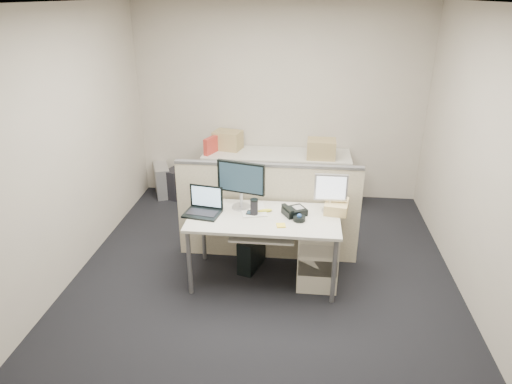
# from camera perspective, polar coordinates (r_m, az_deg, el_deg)

# --- Properties ---
(floor) EXTENTS (4.00, 4.50, 0.01)m
(floor) POSITION_cam_1_polar(r_m,az_deg,el_deg) (4.91, 0.94, -10.77)
(floor) COLOR black
(floor) RESTS_ON ground
(ceiling) EXTENTS (4.00, 4.50, 0.01)m
(ceiling) POSITION_cam_1_polar(r_m,az_deg,el_deg) (4.05, 1.21, 22.63)
(ceiling) COLOR white
(ceiling) RESTS_ON ground
(wall_back) EXTENTS (4.00, 0.02, 2.70)m
(wall_back) POSITION_cam_1_polar(r_m,az_deg,el_deg) (6.45, 2.90, 10.90)
(wall_back) COLOR #BAB0A1
(wall_back) RESTS_ON ground
(wall_front) EXTENTS (4.00, 0.02, 2.70)m
(wall_front) POSITION_cam_1_polar(r_m,az_deg,el_deg) (2.31, -4.17, -14.41)
(wall_front) COLOR #BAB0A1
(wall_front) RESTS_ON ground
(wall_left) EXTENTS (0.02, 4.50, 2.70)m
(wall_left) POSITION_cam_1_polar(r_m,az_deg,el_deg) (4.89, -23.10, 4.80)
(wall_left) COLOR #BAB0A1
(wall_left) RESTS_ON ground
(wall_right) EXTENTS (0.02, 4.50, 2.70)m
(wall_right) POSITION_cam_1_polar(r_m,az_deg,el_deg) (4.58, 26.85, 2.96)
(wall_right) COLOR #BAB0A1
(wall_right) RESTS_ON ground
(desk) EXTENTS (1.50, 0.75, 0.73)m
(desk) POSITION_cam_1_polar(r_m,az_deg,el_deg) (4.57, 0.99, -3.83)
(desk) COLOR #B6B5AA
(desk) RESTS_ON floor
(keyboard_tray) EXTENTS (0.62, 0.32, 0.02)m
(keyboard_tray) POSITION_cam_1_polar(r_m,az_deg,el_deg) (4.43, 0.77, -5.41)
(keyboard_tray) COLOR #B6B5AA
(keyboard_tray) RESTS_ON desk
(drawer_pedestal) EXTENTS (0.40, 0.55, 0.65)m
(drawer_pedestal) POSITION_cam_1_polar(r_m,az_deg,el_deg) (4.77, 7.67, -7.47)
(drawer_pedestal) COLOR beige
(drawer_pedestal) RESTS_ON floor
(cubicle_partition) EXTENTS (2.00, 0.06, 1.10)m
(cubicle_partition) POSITION_cam_1_polar(r_m,az_deg,el_deg) (5.01, 1.45, -2.65)
(cubicle_partition) COLOR beige
(cubicle_partition) RESTS_ON floor
(back_counter) EXTENTS (2.00, 0.60, 0.72)m
(back_counter) POSITION_cam_1_polar(r_m,az_deg,el_deg) (6.44, 2.55, 1.66)
(back_counter) COLOR beige
(back_counter) RESTS_ON floor
(monitor_main) EXTENTS (0.54, 0.31, 0.50)m
(monitor_main) POSITION_cam_1_polar(r_m,az_deg,el_deg) (4.62, -1.87, 0.84)
(monitor_main) COLOR black
(monitor_main) RESTS_ON desk
(monitor_small) EXTENTS (0.33, 0.17, 0.40)m
(monitor_small) POSITION_cam_1_polar(r_m,az_deg,el_deg) (4.61, 9.29, -0.21)
(monitor_small) COLOR #B7B7BC
(monitor_small) RESTS_ON desk
(laptop) EXTENTS (0.39, 0.32, 0.26)m
(laptop) POSITION_cam_1_polar(r_m,az_deg,el_deg) (4.55, -6.81, -1.33)
(laptop) COLOR black
(laptop) RESTS_ON desk
(trackball) EXTENTS (0.15, 0.15, 0.05)m
(trackball) POSITION_cam_1_polar(r_m,az_deg,el_deg) (4.47, 5.42, -3.32)
(trackball) COLOR black
(trackball) RESTS_ON desk
(desk_phone) EXTENTS (0.27, 0.26, 0.07)m
(desk_phone) POSITION_cam_1_polar(r_m,az_deg,el_deg) (4.58, 4.84, -2.44)
(desk_phone) COLOR black
(desk_phone) RESTS_ON desk
(paper_stack) EXTENTS (0.32, 0.37, 0.01)m
(paper_stack) POSITION_cam_1_polar(r_m,az_deg,el_deg) (4.65, -0.34, -2.29)
(paper_stack) COLOR silver
(paper_stack) RESTS_ON desk
(sticky_pad) EXTENTS (0.10, 0.10, 0.01)m
(sticky_pad) POSITION_cam_1_polar(r_m,az_deg,el_deg) (4.36, 3.14, -4.19)
(sticky_pad) COLOR yellow
(sticky_pad) RESTS_ON desk
(travel_mug) EXTENTS (0.08, 0.08, 0.16)m
(travel_mug) POSITION_cam_1_polar(r_m,az_deg,el_deg) (4.53, -0.23, -2.00)
(travel_mug) COLOR black
(travel_mug) RESTS_ON desk
(banana) EXTENTS (0.16, 0.09, 0.04)m
(banana) POSITION_cam_1_polar(r_m,az_deg,el_deg) (4.62, 1.11, -2.34)
(banana) COLOR yellow
(banana) RESTS_ON desk
(cellphone) EXTENTS (0.07, 0.12, 0.01)m
(cellphone) POSITION_cam_1_polar(r_m,az_deg,el_deg) (4.59, -0.81, -2.64)
(cellphone) COLOR black
(cellphone) RESTS_ON desk
(manila_folders) EXTENTS (0.27, 0.32, 0.11)m
(manila_folders) POSITION_cam_1_polar(r_m,az_deg,el_deg) (4.69, 10.02, -1.79)
(manila_folders) COLOR tan
(manila_folders) RESTS_ON desk
(keyboard) EXTENTS (0.43, 0.17, 0.02)m
(keyboard) POSITION_cam_1_polar(r_m,az_deg,el_deg) (4.45, 1.47, -4.94)
(keyboard) COLOR black
(keyboard) RESTS_ON keyboard_tray
(pc_tower_desk) EXTENTS (0.28, 0.43, 0.38)m
(pc_tower_desk) POSITION_cam_1_polar(r_m,az_deg,el_deg) (4.99, -0.57, -7.54)
(pc_tower_desk) COLOR black
(pc_tower_desk) RESTS_ON floor
(pc_tower_spare_dark) EXTENTS (0.34, 0.50, 0.44)m
(pc_tower_spare_dark) POSITION_cam_1_polar(r_m,az_deg,el_deg) (6.83, -9.66, 1.33)
(pc_tower_spare_dark) COLOR black
(pc_tower_spare_dark) RESTS_ON floor
(pc_tower_spare_silver) EXTENTS (0.36, 0.52, 0.45)m
(pc_tower_spare_silver) POSITION_cam_1_polar(r_m,az_deg,el_deg) (6.89, -11.67, 1.47)
(pc_tower_spare_silver) COLOR #B7B7BC
(pc_tower_spare_silver) RESTS_ON floor
(cardboard_box_left) EXTENTS (0.43, 0.36, 0.28)m
(cardboard_box_left) POSITION_cam_1_polar(r_m,az_deg,el_deg) (6.47, -3.54, 6.41)
(cardboard_box_left) COLOR tan
(cardboard_box_left) RESTS_ON back_counter
(cardboard_box_right) EXTENTS (0.38, 0.30, 0.27)m
(cardboard_box_right) POSITION_cam_1_polar(r_m,az_deg,el_deg) (6.16, 8.16, 5.28)
(cardboard_box_right) COLOR tan
(cardboard_box_right) RESTS_ON back_counter
(red_binder) EXTENTS (0.16, 0.27, 0.25)m
(red_binder) POSITION_cam_1_polar(r_m,az_deg,el_deg) (6.30, -5.67, 5.72)
(red_binder) COLOR #B12F26
(red_binder) RESTS_ON back_counter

